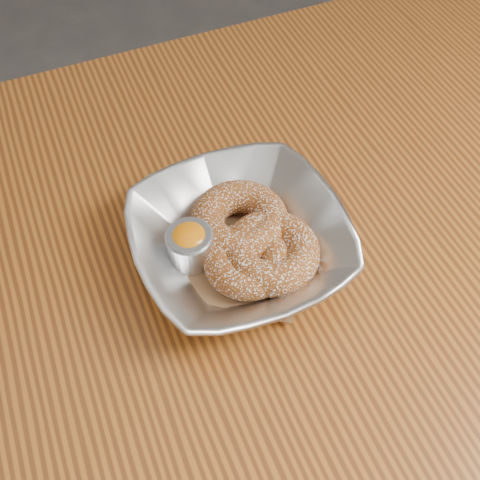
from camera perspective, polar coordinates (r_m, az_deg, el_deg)
name	(u,v)px	position (r m, az deg, el deg)	size (l,w,h in m)	color
ground_plane	(268,433)	(1.32, 2.90, -19.02)	(4.00, 4.00, 0.00)	#565659
table	(289,279)	(0.72, 5.02, -4.01)	(1.20, 0.80, 0.75)	brown
serving_bowl	(240,241)	(0.60, 0.00, -0.12)	(0.23, 0.23, 0.06)	silver
parchment	(240,251)	(0.61, 0.00, -1.15)	(0.14, 0.14, 0.00)	brown
donut_back	(239,221)	(0.61, -0.06, 1.90)	(0.11, 0.11, 0.04)	brown
donut_front	(247,261)	(0.58, 0.76, -2.11)	(0.09, 0.09, 0.03)	brown
donut_extra	(271,252)	(0.59, 3.14, -1.25)	(0.10, 0.10, 0.04)	brown
ramekin	(190,245)	(0.59, -5.10, -0.49)	(0.05, 0.05, 0.05)	silver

